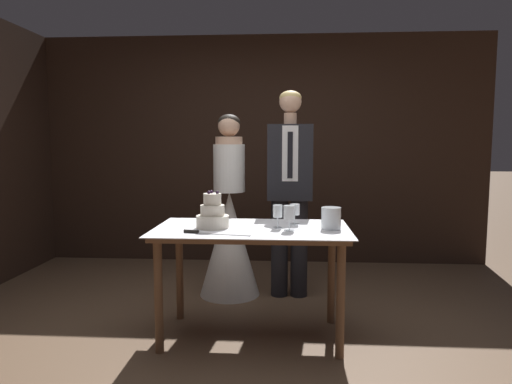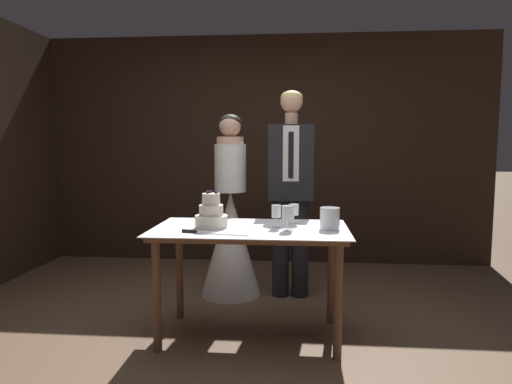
# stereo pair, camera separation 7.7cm
# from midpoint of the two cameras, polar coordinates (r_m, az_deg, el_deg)

# --- Properties ---
(ground_plane) EXTENTS (40.00, 40.00, 0.00)m
(ground_plane) POSITION_cam_midpoint_polar(r_m,az_deg,el_deg) (3.28, -1.68, -18.53)
(ground_plane) COLOR brown
(wall_back) EXTENTS (5.15, 0.12, 2.58)m
(wall_back) POSITION_cam_midpoint_polar(r_m,az_deg,el_deg) (5.28, 1.21, 5.23)
(wall_back) COLOR black
(wall_back) RESTS_ON ground_plane
(cake_table) EXTENTS (1.35, 0.77, 0.78)m
(cake_table) POSITION_cam_midpoint_polar(r_m,az_deg,el_deg) (3.19, -0.01, -6.21)
(cake_table) COLOR brown
(cake_table) RESTS_ON ground_plane
(tiered_cake) EXTENTS (0.23, 0.23, 0.26)m
(tiered_cake) POSITION_cam_midpoint_polar(r_m,az_deg,el_deg) (3.18, -4.93, -2.85)
(tiered_cake) COLOR silver
(tiered_cake) RESTS_ON cake_table
(cake_knife) EXTENTS (0.45, 0.10, 0.02)m
(cake_knife) POSITION_cam_midpoint_polar(r_m,az_deg,el_deg) (2.99, -6.03, -5.04)
(cake_knife) COLOR silver
(cake_knife) RESTS_ON cake_table
(wine_glass_near) EXTENTS (0.08, 0.08, 0.17)m
(wine_glass_near) POSITION_cam_midpoint_polar(r_m,az_deg,el_deg) (3.07, 4.70, -2.69)
(wine_glass_near) COLOR silver
(wine_glass_near) RESTS_ON cake_table
(wine_glass_middle) EXTENTS (0.07, 0.07, 0.15)m
(wine_glass_middle) POSITION_cam_midpoint_polar(r_m,az_deg,el_deg) (3.30, 5.41, -2.35)
(wine_glass_middle) COLOR silver
(wine_glass_middle) RESTS_ON cake_table
(wine_glass_far) EXTENTS (0.07, 0.07, 0.16)m
(wine_glass_far) POSITION_cam_midpoint_polar(r_m,az_deg,el_deg) (3.16, 3.26, -2.50)
(wine_glass_far) COLOR silver
(wine_glass_far) RESTS_ON cake_table
(hurricane_candle) EXTENTS (0.13, 0.13, 0.15)m
(hurricane_candle) POSITION_cam_midpoint_polar(r_m,az_deg,el_deg) (3.15, 9.90, -3.34)
(hurricane_candle) COLOR silver
(hurricane_candle) RESTS_ON cake_table
(bride) EXTENTS (0.54, 0.54, 1.62)m
(bride) POSITION_cam_midpoint_polar(r_m,az_deg,el_deg) (4.12, -2.65, -4.78)
(bride) COLOR white
(bride) RESTS_ON ground_plane
(groom) EXTENTS (0.39, 0.25, 1.82)m
(groom) POSITION_cam_midpoint_polar(r_m,az_deg,el_deg) (4.02, 4.93, 0.81)
(groom) COLOR black
(groom) RESTS_ON ground_plane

